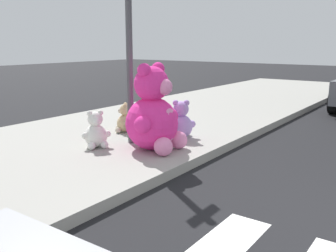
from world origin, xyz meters
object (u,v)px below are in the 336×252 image
Objects in this scene: plush_white at (96,133)px; plush_teal at (150,121)px; plush_lavender at (181,123)px; plush_pink_large at (154,116)px; plush_tan at (125,120)px; sign_pole at (129,43)px.

plush_teal is (1.18, -0.22, 0.02)m from plush_white.
plush_teal is at bearing 108.66° from plush_lavender.
plush_pink_large is 1.43m from plush_tan.
plush_lavender is (0.91, 0.09, -0.28)m from plush_pink_large.
plush_lavender is (0.26, -1.14, 0.05)m from plush_tan.
sign_pole reaches higher than plush_pink_large.
sign_pole is 1.56m from plush_teal.
plush_white is 0.93× the size of plush_teal.
plush_tan is 1.17m from plush_white.
plush_lavender is at bearing 5.67° from plush_pink_large.
plush_lavender is at bearing -29.53° from plush_white.
plush_pink_large is (-0.11, -0.59, -1.14)m from sign_pole.
plush_pink_large is at bearing -100.46° from sign_pole.
plush_tan is 0.92× the size of plush_white.
plush_lavender reaches higher than plush_teal.
plush_lavender is at bearing -76.99° from plush_tan.
plush_pink_large is at bearing -62.21° from plush_white.
sign_pole reaches higher than plush_tan.
plush_tan is at bearing 103.01° from plush_lavender.
plush_teal reaches higher than plush_tan.
plush_pink_large is at bearing -174.33° from plush_lavender.
plush_white is (-0.57, 0.28, -1.45)m from sign_pole.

